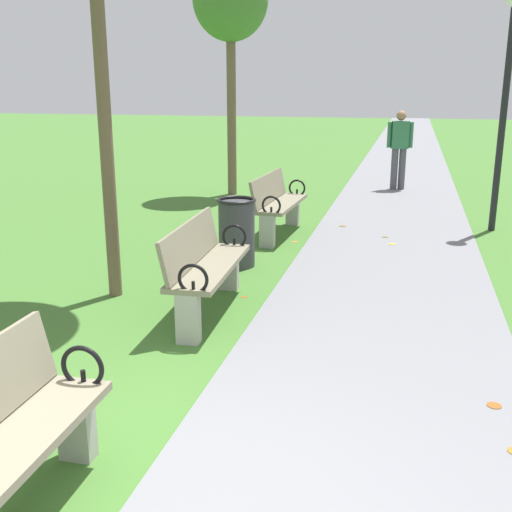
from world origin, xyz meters
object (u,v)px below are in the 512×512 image
tree_3 (230,2)px  lamp_post (508,74)px  park_bench_2 (205,265)px  pedestrian_walking (400,146)px  park_bench_3 (278,203)px  trash_bin (237,232)px

tree_3 → lamp_post: (4.75, -2.12, -1.35)m
park_bench_2 → pedestrian_walking: size_ratio=1.00×
park_bench_3 → trash_bin: 1.70m
tree_3 → pedestrian_walking: bearing=22.6°
pedestrian_walking → park_bench_3: bearing=-109.4°
trash_bin → lamp_post: lamp_post is taller
pedestrian_walking → trash_bin: pedestrian_walking is taller
park_bench_2 → tree_3: (-1.63, 6.55, 3.17)m
park_bench_2 → trash_bin: 1.65m
pedestrian_walking → lamp_post: lamp_post is taller
park_bench_3 → lamp_post: lamp_post is taller
park_bench_2 → park_bench_3: 3.33m
lamp_post → trash_bin: bearing=-139.5°
park_bench_2 → lamp_post: 5.72m
park_bench_2 → trash_bin: (-0.15, 1.64, -0.06)m
park_bench_3 → trash_bin: park_bench_3 is taller
trash_bin → lamp_post: size_ratio=0.24×
park_bench_3 → tree_3: tree_3 is taller
lamp_post → park_bench_3: bearing=-160.6°
park_bench_3 → tree_3: size_ratio=0.36×
park_bench_3 → pedestrian_walking: bearing=70.6°
park_bench_2 → lamp_post: (3.12, 4.43, 1.82)m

